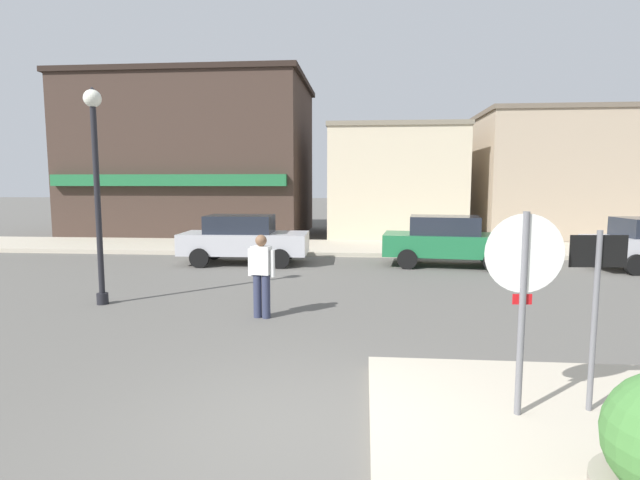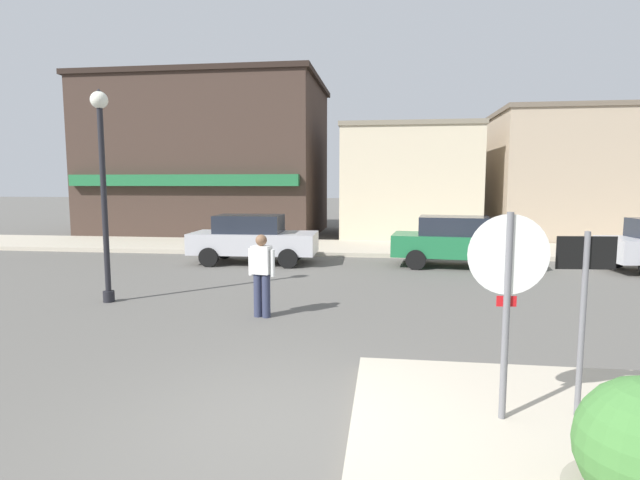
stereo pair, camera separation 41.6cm
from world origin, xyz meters
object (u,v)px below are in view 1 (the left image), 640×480
lamp_post (96,165)px  parked_car_second (448,240)px  parked_car_nearest (244,239)px  pedestrian_crossing_near (261,273)px  stop_sign (523,287)px  one_way_sign (595,303)px

lamp_post → parked_car_second: bearing=35.0°
parked_car_nearest → pedestrian_crossing_near: size_ratio=2.52×
stop_sign → parked_car_nearest: (-5.49, 10.36, -0.71)m
stop_sign → lamp_post: 8.78m
one_way_sign → parked_car_nearest: bearing=121.6°
one_way_sign → lamp_post: 9.40m
one_way_sign → pedestrian_crossing_near: (-4.39, 3.87, -0.46)m
one_way_sign → parked_car_second: one_way_sign is taller
parked_car_nearest → pedestrian_crossing_near: pedestrian_crossing_near is taller
one_way_sign → stop_sign: bearing=-168.5°
pedestrian_crossing_near → parked_car_nearest: bearing=106.7°
parked_car_second → pedestrian_crossing_near: 7.91m
stop_sign → parked_car_second: 10.58m
parked_car_second → pedestrian_crossing_near: pedestrian_crossing_near is taller
lamp_post → pedestrian_crossing_near: bearing=-11.8°
one_way_sign → lamp_post: (-8.01, 4.63, 1.63)m
lamp_post → pedestrian_crossing_near: lamp_post is taller
lamp_post → pedestrian_crossing_near: (3.63, -0.76, -2.09)m
parked_car_second → one_way_sign: bearing=-90.9°
stop_sign → parked_car_nearest: size_ratio=0.57×
stop_sign → lamp_post: size_ratio=0.51×
lamp_post → pedestrian_crossing_near: size_ratio=2.82×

